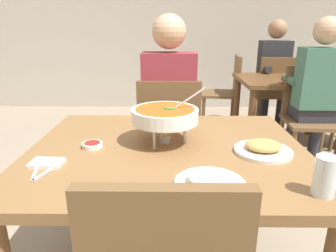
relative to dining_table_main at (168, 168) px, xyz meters
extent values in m
cube|color=#BCB2A3|center=(0.00, 3.50, 0.87)|extent=(10.00, 0.10, 3.00)
cube|color=brown|center=(0.00, 0.00, 0.08)|extent=(1.21, 0.99, 0.04)
cylinder|color=brown|center=(-0.54, 0.44, -0.28)|extent=(0.07, 0.07, 0.68)
cylinder|color=brown|center=(0.54, 0.44, -0.28)|extent=(0.07, 0.07, 0.68)
cube|color=brown|center=(0.00, 0.88, -0.19)|extent=(0.44, 0.44, 0.03)
cube|color=brown|center=(0.00, 0.68, 0.05)|extent=(0.42, 0.04, 0.45)
cylinder|color=brown|center=(0.19, 1.07, -0.42)|extent=(0.04, 0.04, 0.42)
cylinder|color=brown|center=(-0.19, 1.07, -0.42)|extent=(0.04, 0.04, 0.42)
cylinder|color=brown|center=(0.19, 0.69, -0.42)|extent=(0.04, 0.04, 0.42)
cylinder|color=brown|center=(-0.19, 0.69, -0.42)|extent=(0.04, 0.04, 0.42)
cylinder|color=#2D2D38|center=(0.10, 0.90, -0.40)|extent=(0.10, 0.10, 0.45)
cylinder|color=#2D2D38|center=(-0.10, 0.90, -0.40)|extent=(0.10, 0.10, 0.45)
cube|color=#2D2D38|center=(0.00, 0.86, -0.12)|extent=(0.32, 0.32, 0.12)
cube|color=maroon|center=(0.00, 0.78, 0.19)|extent=(0.36, 0.20, 0.50)
sphere|color=tan|center=(0.00, 0.78, 0.57)|extent=(0.22, 0.22, 0.22)
cylinder|color=maroon|center=(0.16, 0.98, 0.14)|extent=(0.08, 0.28, 0.08)
cylinder|color=maroon|center=(-0.16, 0.98, 0.14)|extent=(0.08, 0.28, 0.08)
cylinder|color=silver|center=(0.08, 0.06, 0.15)|extent=(0.01, 0.01, 0.10)
cylinder|color=silver|center=(-0.06, 0.14, 0.15)|extent=(0.01, 0.01, 0.10)
cylinder|color=silver|center=(-0.06, -0.02, 0.15)|extent=(0.01, 0.01, 0.10)
torus|color=silver|center=(-0.01, 0.06, 0.20)|extent=(0.21, 0.21, 0.01)
cylinder|color=#B2B2B7|center=(-0.01, 0.06, 0.12)|extent=(0.05, 0.05, 0.04)
cone|color=orange|center=(-0.01, 0.06, 0.15)|extent=(0.02, 0.02, 0.04)
cylinder|color=white|center=(-0.01, 0.06, 0.23)|extent=(0.30, 0.30, 0.06)
cylinder|color=#B75119|center=(-0.01, 0.06, 0.25)|extent=(0.26, 0.26, 0.01)
ellipsoid|color=#388433|center=(0.01, 0.06, 0.26)|extent=(0.05, 0.03, 0.01)
cylinder|color=silver|center=(0.08, 0.08, 0.29)|extent=(0.18, 0.01, 0.13)
cylinder|color=white|center=(0.15, -0.34, 0.11)|extent=(0.24, 0.24, 0.01)
ellipsoid|color=white|center=(0.15, -0.34, 0.13)|extent=(0.15, 0.13, 0.04)
cylinder|color=white|center=(0.40, -0.05, 0.11)|extent=(0.24, 0.24, 0.01)
ellipsoid|color=tan|center=(0.40, -0.05, 0.13)|extent=(0.15, 0.13, 0.04)
cylinder|color=white|center=(-0.33, 0.00, 0.11)|extent=(0.09, 0.09, 0.02)
cylinder|color=maroon|center=(-0.33, 0.00, 0.12)|extent=(0.07, 0.07, 0.01)
cube|color=white|center=(-0.46, -0.18, 0.11)|extent=(0.12, 0.09, 0.02)
cube|color=silver|center=(-0.48, -0.23, 0.10)|extent=(0.06, 0.17, 0.01)
cube|color=silver|center=(-0.43, -0.23, 0.10)|extent=(0.06, 0.17, 0.01)
cylinder|color=silver|center=(0.50, -0.38, 0.16)|extent=(0.07, 0.07, 0.13)
cylinder|color=#4C331E|center=(0.50, -0.38, 0.14)|extent=(0.06, 0.06, 0.08)
cube|color=brown|center=(1.22, 1.85, 0.08)|extent=(1.00, 0.80, 0.04)
cylinder|color=brown|center=(0.78, 1.51, -0.28)|extent=(0.07, 0.07, 0.68)
cylinder|color=brown|center=(0.78, 2.19, -0.28)|extent=(0.07, 0.07, 0.68)
cylinder|color=brown|center=(1.66, 2.19, -0.28)|extent=(0.07, 0.07, 0.68)
cube|color=brown|center=(1.25, 2.42, -0.19)|extent=(0.46, 0.46, 0.03)
cube|color=brown|center=(1.24, 2.22, 0.05)|extent=(0.42, 0.06, 0.45)
cylinder|color=brown|center=(1.45, 2.60, -0.42)|extent=(0.04, 0.04, 0.42)
cylinder|color=brown|center=(1.07, 2.62, -0.42)|extent=(0.04, 0.04, 0.42)
cylinder|color=brown|center=(1.43, 2.22, -0.42)|extent=(0.04, 0.04, 0.42)
cylinder|color=brown|center=(1.05, 2.24, -0.42)|extent=(0.04, 0.04, 0.42)
cylinder|color=brown|center=(1.69, 2.05, -0.42)|extent=(0.04, 0.04, 0.42)
cylinder|color=brown|center=(1.66, 1.67, -0.42)|extent=(0.04, 0.04, 0.42)
cube|color=brown|center=(1.24, 1.28, -0.19)|extent=(0.47, 0.47, 0.03)
cube|color=brown|center=(1.26, 1.48, 0.05)|extent=(0.42, 0.07, 0.45)
cylinder|color=brown|center=(1.04, 1.10, -0.42)|extent=(0.04, 0.04, 0.42)
cylinder|color=brown|center=(1.07, 1.48, -0.42)|extent=(0.04, 0.04, 0.42)
cylinder|color=brown|center=(1.44, 1.45, -0.42)|extent=(0.04, 0.04, 0.42)
cube|color=brown|center=(0.61, 2.44, -0.19)|extent=(0.48, 0.48, 0.03)
cube|color=brown|center=(0.81, 2.42, 0.05)|extent=(0.08, 0.42, 0.45)
cylinder|color=brown|center=(0.44, 2.65, -0.42)|extent=(0.04, 0.04, 0.42)
cylinder|color=brown|center=(0.41, 2.27, -0.42)|extent=(0.04, 0.04, 0.42)
cylinder|color=brown|center=(0.82, 2.61, -0.42)|extent=(0.04, 0.04, 0.42)
cylinder|color=brown|center=(0.78, 2.24, -0.42)|extent=(0.04, 0.04, 0.42)
cylinder|color=#2D2D38|center=(1.16, 2.35, -0.40)|extent=(0.10, 0.10, 0.45)
cylinder|color=#2D2D38|center=(1.36, 2.35, -0.40)|extent=(0.10, 0.10, 0.45)
cube|color=#2D2D38|center=(1.26, 2.39, -0.12)|extent=(0.32, 0.32, 0.12)
cube|color=#2D2D33|center=(1.26, 2.47, 0.19)|extent=(0.36, 0.20, 0.50)
sphere|color=#A57756|center=(1.26, 2.47, 0.57)|extent=(0.22, 0.22, 0.22)
cylinder|color=#2D2D33|center=(1.10, 2.27, 0.14)|extent=(0.08, 0.28, 0.08)
cylinder|color=#2D2D33|center=(1.42, 2.27, 0.14)|extent=(0.08, 0.28, 0.08)
cylinder|color=#2D2D38|center=(1.35, 1.40, -0.40)|extent=(0.10, 0.10, 0.45)
cylinder|color=#2D2D38|center=(1.15, 1.40, -0.40)|extent=(0.10, 0.10, 0.45)
cube|color=#2D2D38|center=(1.25, 1.36, -0.12)|extent=(0.32, 0.32, 0.12)
cube|color=#3D6B56|center=(1.25, 1.28, 0.19)|extent=(0.36, 0.20, 0.50)
sphere|color=tan|center=(1.25, 1.28, 0.57)|extent=(0.22, 0.22, 0.22)
cylinder|color=#3D6B56|center=(1.41, 1.48, 0.14)|extent=(0.08, 0.28, 0.08)
cylinder|color=#3D6B56|center=(1.09, 1.48, 0.14)|extent=(0.08, 0.28, 0.08)
camera|label=1|loc=(0.02, -1.22, 0.61)|focal=32.03mm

